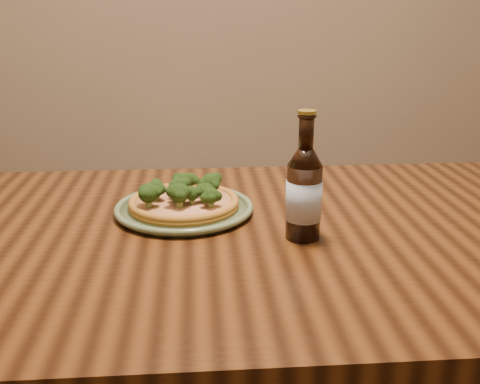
{
  "coord_description": "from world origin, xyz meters",
  "views": [
    {
      "loc": [
        -0.13,
        -0.93,
        1.18
      ],
      "look_at": [
        -0.04,
        0.13,
        0.82
      ],
      "focal_mm": 42.0,
      "sensor_mm": 36.0,
      "label": 1
    }
  ],
  "objects": [
    {
      "name": "pizza",
      "position": [
        -0.16,
        0.2,
        0.78
      ],
      "size": [
        0.24,
        0.24,
        0.07
      ],
      "rotation": [
        0.0,
        0.0,
        -0.4
      ],
      "color": "#9F6C24",
      "rests_on": "plate"
    },
    {
      "name": "beer_bottle",
      "position": [
        0.07,
        0.05,
        0.84
      ],
      "size": [
        0.07,
        0.07,
        0.25
      ],
      "rotation": [
        0.0,
        0.0,
        -0.27
      ],
      "color": "black",
      "rests_on": "table"
    },
    {
      "name": "plate",
      "position": [
        -0.16,
        0.21,
        0.76
      ],
      "size": [
        0.3,
        0.3,
        0.02
      ],
      "rotation": [
        0.0,
        0.0,
        -0.34
      ],
      "color": "#576949",
      "rests_on": "table"
    },
    {
      "name": "table",
      "position": [
        0.0,
        0.1,
        0.66
      ],
      "size": [
        1.6,
        0.9,
        0.75
      ],
      "color": "#43240E",
      "rests_on": "ground"
    }
  ]
}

